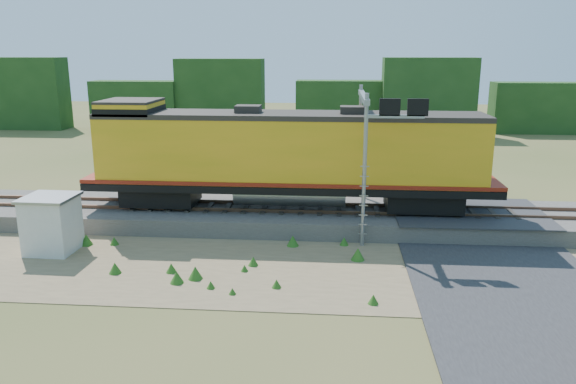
{
  "coord_description": "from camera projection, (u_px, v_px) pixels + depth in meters",
  "views": [
    {
      "loc": [
        0.63,
        -20.05,
        8.29
      ],
      "look_at": [
        -1.31,
        3.0,
        2.4
      ],
      "focal_mm": 35.0,
      "sensor_mm": 36.0,
      "label": 1
    }
  ],
  "objects": [
    {
      "name": "weed_clumps",
      "position": [
        226.0,
        269.0,
        21.84
      ],
      "size": [
        15.0,
        6.2,
        0.56
      ],
      "primitive_type": null,
      "color": "#2C601B",
      "rests_on": "ground"
    },
    {
      "name": "locomotive",
      "position": [
        284.0,
        155.0,
        26.55
      ],
      "size": [
        19.47,
        2.97,
        5.02
      ],
      "color": "black",
      "rests_on": "rails"
    },
    {
      "name": "tree_line_north",
      "position": [
        329.0,
        102.0,
        57.4
      ],
      "size": [
        130.0,
        3.0,
        6.5
      ],
      "color": "#1B3E16",
      "rests_on": "ground"
    },
    {
      "name": "dirt_shoulder",
      "position": [
        265.0,
        266.0,
        22.1
      ],
      "size": [
        26.0,
        8.0,
        0.03
      ],
      "primitive_type": "cube",
      "color": "#8C7754",
      "rests_on": "ground"
    },
    {
      "name": "rails",
      "position": [
        320.0,
        208.0,
        27.04
      ],
      "size": [
        70.0,
        1.54,
        0.16
      ],
      "color": "brown",
      "rests_on": "ballast"
    },
    {
      "name": "ground",
      "position": [
        315.0,
        273.0,
        21.46
      ],
      "size": [
        140.0,
        140.0,
        0.0
      ],
      "primitive_type": "plane",
      "color": "#475123",
      "rests_on": "ground"
    },
    {
      "name": "road",
      "position": [
        498.0,
        269.0,
        21.59
      ],
      "size": [
        7.0,
        66.0,
        0.86
      ],
      "color": "#38383A",
      "rests_on": "ground"
    },
    {
      "name": "signal_gantry",
      "position": [
        371.0,
        126.0,
        25.22
      ],
      "size": [
        2.6,
        6.2,
        6.57
      ],
      "color": "gray",
      "rests_on": "ground"
    },
    {
      "name": "ballast",
      "position": [
        320.0,
        217.0,
        27.15
      ],
      "size": [
        70.0,
        5.0,
        0.8
      ],
      "primitive_type": "cube",
      "color": "slate",
      "rests_on": "ground"
    },
    {
      "name": "shed",
      "position": [
        52.0,
        224.0,
        23.41
      ],
      "size": [
        2.08,
        2.08,
        2.42
      ],
      "rotation": [
        0.0,
        0.0,
        -0.02
      ],
      "color": "silver",
      "rests_on": "ground"
    }
  ]
}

